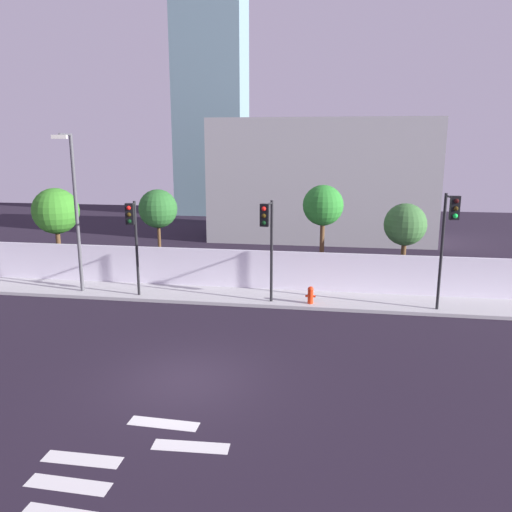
{
  "coord_description": "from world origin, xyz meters",
  "views": [
    {
      "loc": [
        4.23,
        -13.47,
        6.94
      ],
      "look_at": [
        1.08,
        6.5,
        2.37
      ],
      "focal_mm": 35.79,
      "sensor_mm": 36.0,
      "label": 1
    }
  ],
  "objects_px": {
    "roadside_tree_leftmost": "(56,211)",
    "roadside_tree_midleft": "(158,209)",
    "traffic_light_left": "(268,231)",
    "traffic_light_right": "(133,229)",
    "fire_hydrant": "(310,294)",
    "roadside_tree_rightmost": "(405,225)",
    "traffic_light_center": "(449,228)",
    "street_lamp_curbside": "(74,202)",
    "roadside_tree_midright": "(323,206)"
  },
  "relations": [
    {
      "from": "roadside_tree_leftmost",
      "to": "roadside_tree_midright",
      "type": "distance_m",
      "value": 13.65
    },
    {
      "from": "traffic_light_center",
      "to": "traffic_light_right",
      "type": "height_order",
      "value": "traffic_light_center"
    },
    {
      "from": "fire_hydrant",
      "to": "roadside_tree_midleft",
      "type": "height_order",
      "value": "roadside_tree_midleft"
    },
    {
      "from": "roadside_tree_leftmost",
      "to": "roadside_tree_midleft",
      "type": "relative_size",
      "value": 1.0
    },
    {
      "from": "traffic_light_left",
      "to": "roadside_tree_midright",
      "type": "relative_size",
      "value": 0.89
    },
    {
      "from": "traffic_light_center",
      "to": "roadside_tree_midright",
      "type": "relative_size",
      "value": 0.97
    },
    {
      "from": "traffic_light_right",
      "to": "roadside_tree_leftmost",
      "type": "bearing_deg",
      "value": 147.37
    },
    {
      "from": "street_lamp_curbside",
      "to": "roadside_tree_midright",
      "type": "relative_size",
      "value": 1.44
    },
    {
      "from": "roadside_tree_leftmost",
      "to": "traffic_light_center",
      "type": "bearing_deg",
      "value": -11.25
    },
    {
      "from": "fire_hydrant",
      "to": "roadside_tree_midleft",
      "type": "relative_size",
      "value": 0.16
    },
    {
      "from": "roadside_tree_leftmost",
      "to": "roadside_tree_midright",
      "type": "xyz_separation_m",
      "value": [
        13.64,
        0.0,
        0.53
      ]
    },
    {
      "from": "traffic_light_center",
      "to": "traffic_light_left",
      "type": "bearing_deg",
      "value": -178.87
    },
    {
      "from": "traffic_light_center",
      "to": "roadside_tree_rightmost",
      "type": "xyz_separation_m",
      "value": [
        -1.14,
        3.7,
        -0.5
      ]
    },
    {
      "from": "fire_hydrant",
      "to": "roadside_tree_rightmost",
      "type": "height_order",
      "value": "roadside_tree_rightmost"
    },
    {
      "from": "roadside_tree_midleft",
      "to": "roadside_tree_midright",
      "type": "height_order",
      "value": "roadside_tree_midright"
    },
    {
      "from": "street_lamp_curbside",
      "to": "roadside_tree_leftmost",
      "type": "distance_m",
      "value": 4.29
    },
    {
      "from": "fire_hydrant",
      "to": "roadside_tree_rightmost",
      "type": "bearing_deg",
      "value": 37.56
    },
    {
      "from": "street_lamp_curbside",
      "to": "roadside_tree_leftmost",
      "type": "bearing_deg",
      "value": 131.52
    },
    {
      "from": "street_lamp_curbside",
      "to": "roadside_tree_leftmost",
      "type": "relative_size",
      "value": 1.54
    },
    {
      "from": "roadside_tree_midleft",
      "to": "roadside_tree_rightmost",
      "type": "xyz_separation_m",
      "value": [
        11.95,
        0.0,
        -0.51
      ]
    },
    {
      "from": "street_lamp_curbside",
      "to": "roadside_tree_midright",
      "type": "distance_m",
      "value": 11.32
    },
    {
      "from": "roadside_tree_leftmost",
      "to": "roadside_tree_rightmost",
      "type": "relative_size",
      "value": 1.11
    },
    {
      "from": "traffic_light_left",
      "to": "roadside_tree_rightmost",
      "type": "height_order",
      "value": "traffic_light_left"
    },
    {
      "from": "traffic_light_center",
      "to": "roadside_tree_midleft",
      "type": "xyz_separation_m",
      "value": [
        -13.09,
        3.7,
        0.0
      ]
    },
    {
      "from": "roadside_tree_midleft",
      "to": "traffic_light_center",
      "type": "bearing_deg",
      "value": -15.77
    },
    {
      "from": "traffic_light_left",
      "to": "traffic_light_right",
      "type": "height_order",
      "value": "traffic_light_left"
    },
    {
      "from": "traffic_light_left",
      "to": "street_lamp_curbside",
      "type": "xyz_separation_m",
      "value": [
        -8.75,
        0.7,
        0.93
      ]
    },
    {
      "from": "traffic_light_center",
      "to": "roadside_tree_leftmost",
      "type": "distance_m",
      "value": 18.96
    },
    {
      "from": "street_lamp_curbside",
      "to": "roadside_tree_midright",
      "type": "height_order",
      "value": "street_lamp_curbside"
    },
    {
      "from": "traffic_light_left",
      "to": "traffic_light_center",
      "type": "bearing_deg",
      "value": 1.13
    },
    {
      "from": "street_lamp_curbside",
      "to": "roadside_tree_midleft",
      "type": "relative_size",
      "value": 1.54
    },
    {
      "from": "roadside_tree_leftmost",
      "to": "fire_hydrant",
      "type": "bearing_deg",
      "value": -13.5
    },
    {
      "from": "traffic_light_right",
      "to": "roadside_tree_midleft",
      "type": "height_order",
      "value": "roadside_tree_midleft"
    },
    {
      "from": "roadside_tree_midleft",
      "to": "roadside_tree_rightmost",
      "type": "distance_m",
      "value": 11.96
    },
    {
      "from": "roadside_tree_leftmost",
      "to": "roadside_tree_midright",
      "type": "bearing_deg",
      "value": 0.0
    },
    {
      "from": "fire_hydrant",
      "to": "roadside_tree_midleft",
      "type": "bearing_deg",
      "value": 157.72
    },
    {
      "from": "traffic_light_right",
      "to": "roadside_tree_midright",
      "type": "xyz_separation_m",
      "value": [
        8.01,
        3.61,
        0.68
      ]
    },
    {
      "from": "street_lamp_curbside",
      "to": "fire_hydrant",
      "type": "height_order",
      "value": "street_lamp_curbside"
    },
    {
      "from": "traffic_light_left",
      "to": "traffic_light_right",
      "type": "bearing_deg",
      "value": 177.79
    },
    {
      "from": "traffic_light_center",
      "to": "roadside_tree_midright",
      "type": "height_order",
      "value": "roadside_tree_midright"
    },
    {
      "from": "roadside_tree_midleft",
      "to": "roadside_tree_midright",
      "type": "relative_size",
      "value": 0.93
    },
    {
      "from": "traffic_light_left",
      "to": "roadside_tree_leftmost",
      "type": "height_order",
      "value": "roadside_tree_leftmost"
    },
    {
      "from": "roadside_tree_midleft",
      "to": "traffic_light_right",
      "type": "bearing_deg",
      "value": -87.86
    },
    {
      "from": "fire_hydrant",
      "to": "traffic_light_left",
      "type": "bearing_deg",
      "value": -160.03
    },
    {
      "from": "traffic_light_right",
      "to": "fire_hydrant",
      "type": "xyz_separation_m",
      "value": [
        7.66,
        0.42,
        -2.7
      ]
    },
    {
      "from": "traffic_light_left",
      "to": "roadside_tree_leftmost",
      "type": "relative_size",
      "value": 0.95
    },
    {
      "from": "traffic_light_center",
      "to": "fire_hydrant",
      "type": "bearing_deg",
      "value": 174.56
    },
    {
      "from": "roadside_tree_rightmost",
      "to": "roadside_tree_leftmost",
      "type": "bearing_deg",
      "value": -180.0
    },
    {
      "from": "traffic_light_center",
      "to": "roadside_tree_leftmost",
      "type": "relative_size",
      "value": 1.04
    },
    {
      "from": "traffic_light_right",
      "to": "roadside_tree_midleft",
      "type": "xyz_separation_m",
      "value": [
        -0.13,
        3.61,
        0.38
      ]
    }
  ]
}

